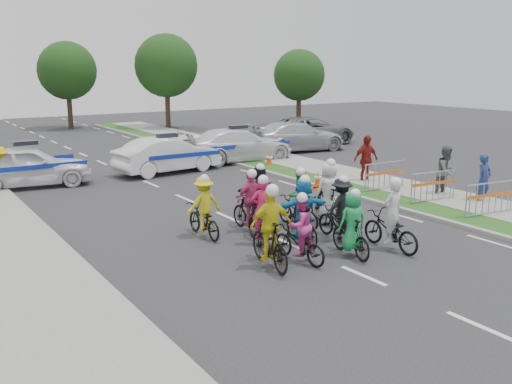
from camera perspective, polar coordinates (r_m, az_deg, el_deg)
ground at (r=13.12m, az=10.68°, el=-8.25°), size 90.00×90.00×0.00m
curb_right at (r=19.94m, az=11.39°, el=-0.86°), size 0.20×60.00×0.12m
grass_strip at (r=20.43m, az=12.80°, el=-0.62°), size 1.20×60.00×0.11m
sidewalk_right at (r=21.74m, az=16.11°, el=0.01°), size 2.40×60.00×0.13m
sidewalk_left at (r=14.65m, az=-23.37°, el=-6.59°), size 3.00×60.00×0.13m
rider_0 at (r=14.89m, az=13.33°, el=-3.30°), size 0.67×1.87×1.90m
rider_1 at (r=14.16m, az=9.53°, el=-3.74°), size 0.79×1.69×1.72m
rider_2 at (r=13.62m, az=4.37°, el=-4.40°), size 0.77×1.74×1.72m
rider_3 at (r=13.19m, az=1.41°, el=-4.40°), size 1.06×1.97×2.01m
rider_4 at (r=15.41m, az=8.44°, el=-2.28°), size 0.99×1.76×1.79m
rider_5 at (r=14.90m, az=4.67°, el=-2.34°), size 1.56×1.85×1.88m
rider_6 at (r=14.92m, az=0.52°, el=-2.95°), size 1.00×1.93×1.88m
rider_7 at (r=16.87m, az=7.21°, el=-0.70°), size 0.90×1.94×1.98m
rider_8 at (r=16.53m, az=4.24°, el=-1.29°), size 0.77×1.77×1.77m
rider_9 at (r=16.05m, az=-0.55°, el=-1.54°), size 0.92×1.74×1.81m
rider_10 at (r=15.61m, az=-5.26°, el=-2.05°), size 0.98×1.73×1.76m
rider_11 at (r=17.12m, az=0.30°, el=-0.46°), size 1.45×1.73×1.77m
police_car_0 at (r=23.65m, az=-21.93°, el=2.43°), size 5.01×2.64×1.62m
police_car_1 at (r=25.17m, az=-8.82°, el=3.67°), size 4.85×2.20×1.54m
police_car_2 at (r=27.77m, az=-1.78°, el=4.72°), size 5.70×2.67×1.61m
civilian_sedan at (r=31.24m, az=4.12°, el=5.56°), size 5.71×2.81×1.60m
civilian_suv at (r=33.89m, az=5.30°, el=6.14°), size 6.01×2.93×1.65m
spectator_0 at (r=20.65m, az=21.82°, el=1.19°), size 0.63×0.41×1.71m
spectator_1 at (r=21.33m, az=18.51°, el=1.96°), size 0.94×0.76×1.83m
spectator_2 at (r=22.95m, az=10.93°, el=3.22°), size 1.17×0.57×1.93m
marshal_hiviz at (r=23.15m, az=-24.11°, el=2.09°), size 1.21×0.91×1.67m
barrier_0 at (r=18.89m, az=22.30°, el=-0.76°), size 2.05×0.77×1.12m
barrier_1 at (r=20.14m, az=17.30°, el=0.41°), size 2.04×0.72×1.12m
barrier_2 at (r=21.60m, az=12.73°, el=1.47°), size 2.01×0.54×1.12m
cone_0 at (r=21.72m, az=6.21°, el=1.17°), size 0.40×0.40×0.70m
cone_1 at (r=26.28m, az=1.34°, el=3.24°), size 0.40×0.40×0.70m
tree_1 at (r=42.57m, az=-8.96°, el=12.36°), size 4.55×4.55×6.82m
tree_2 at (r=43.77m, az=4.34°, el=11.56°), size 3.85×3.85×5.77m
tree_4 at (r=44.31m, az=-18.37°, el=11.44°), size 4.20×4.20×6.30m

